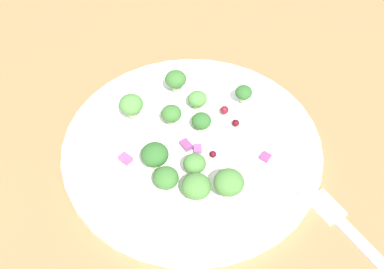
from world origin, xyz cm
name	(u,v)px	position (x,y,z in cm)	size (l,w,h in cm)	color
ground_plane	(194,137)	(0.00, 0.00, -1.00)	(180.00, 180.00, 2.00)	olive
plate	(192,146)	(-2.16, -1.78, 0.86)	(27.71, 27.71, 1.70)	white
dressing_pool	(192,143)	(-2.16, -1.78, 1.30)	(16.07, 16.07, 0.20)	white
broccoli_floret_0	(131,105)	(-4.09, 5.45, 3.53)	(2.64, 2.64, 2.67)	#9EC684
broccoli_floret_1	(197,99)	(2.08, 1.37, 2.67)	(2.15, 2.15, 2.18)	#9EC684
broccoli_floret_2	(196,187)	(-6.86, -6.80, 3.02)	(2.85, 2.85, 2.88)	#ADD18E
broccoli_floret_3	(155,155)	(-7.06, -1.32, 3.34)	(2.79, 2.79, 2.83)	#9EC684
broccoli_floret_4	(201,122)	(-0.13, -1.15, 2.56)	(2.14, 2.14, 2.16)	#ADD18E
broccoli_floret_5	(171,114)	(-1.73, 1.67, 3.00)	(2.20, 2.20, 2.23)	#ADD18E
broccoli_floret_6	(244,93)	(6.14, -1.94, 3.02)	(1.93, 1.93, 1.96)	#ADD18E
broccoli_floret_7	(176,80)	(2.40, 5.07, 3.10)	(2.47, 2.47, 2.50)	#9EC684
broccoli_floret_8	(166,178)	(-8.03, -3.85, 2.78)	(2.52, 2.52, 2.55)	#8EB77A
broccoli_floret_9	(195,164)	(-5.01, -4.83, 3.09)	(2.27, 2.27, 2.30)	#ADD18E
broccoli_floret_10	(229,183)	(-4.76, -8.99, 3.64)	(2.91, 2.91, 2.95)	#ADD18E
cranberry_0	(224,110)	(3.29, -1.61, 2.15)	(0.93, 0.93, 0.93)	maroon
cranberry_1	(234,189)	(-3.98, -9.17, 1.99)	(0.78, 0.78, 0.78)	maroon
cranberry_2	(236,123)	(2.90, -3.59, 1.81)	(0.79, 0.79, 0.79)	#4C0A14
cranberry_3	(213,154)	(-2.05, -4.66, 1.77)	(0.74, 0.74, 0.74)	#4C0A14
onion_bit_0	(198,149)	(-2.65, -3.07, 1.87)	(1.07, 0.83, 0.35)	#934C84
onion_bit_1	(186,145)	(-2.99, -1.71, 1.64)	(1.39, 0.91, 0.54)	#843D75
onion_bit_2	(125,158)	(-8.69, 1.44, 1.88)	(0.94, 1.28, 0.52)	#934C84
onion_bit_3	(265,157)	(1.53, -8.75, 1.55)	(1.03, 0.97, 0.44)	#843D75
fork	(374,255)	(0.14, -22.51, 0.25)	(6.24, 18.48, 0.50)	silver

